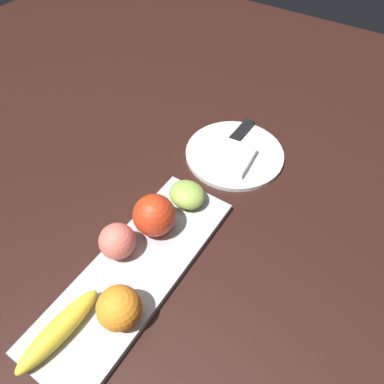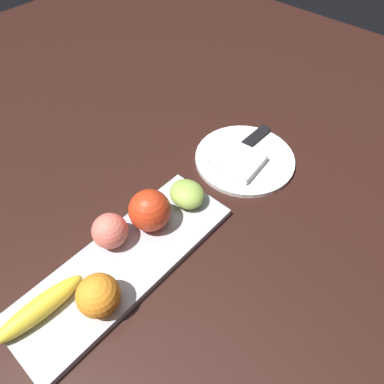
{
  "view_description": "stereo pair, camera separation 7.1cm",
  "coord_description": "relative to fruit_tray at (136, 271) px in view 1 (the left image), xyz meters",
  "views": [
    {
      "loc": [
        0.21,
        0.25,
        0.59
      ],
      "look_at": [
        -0.18,
        -0.01,
        0.05
      ],
      "focal_mm": 33.0,
      "sensor_mm": 36.0,
      "label": 1
    },
    {
      "loc": [
        0.16,
        0.3,
        0.59
      ],
      "look_at": [
        -0.18,
        -0.01,
        0.05
      ],
      "focal_mm": 33.0,
      "sensor_mm": 36.0,
      "label": 2
    }
  ],
  "objects": [
    {
      "name": "banana",
      "position": [
        0.15,
        -0.02,
        0.03
      ],
      "size": [
        0.16,
        0.04,
        0.04
      ],
      "primitive_type": "ellipsoid",
      "rotation": [
        0.0,
        0.0,
        3.09
      ],
      "color": "yellow",
      "rests_on": "fruit_tray"
    },
    {
      "name": "folded_napkin",
      "position": [
        -0.34,
        0.0,
        0.01
      ],
      "size": [
        0.11,
        0.11,
        0.02
      ],
      "primitive_type": "cube",
      "rotation": [
        0.0,
        0.0,
        0.11
      ],
      "color": "white",
      "rests_on": "dinner_plate"
    },
    {
      "name": "orange_near_apple",
      "position": [
        0.08,
        0.04,
        0.04
      ],
      "size": [
        0.07,
        0.07,
        0.07
      ],
      "primitive_type": "sphere",
      "color": "orange",
      "rests_on": "fruit_tray"
    },
    {
      "name": "apple",
      "position": [
        -0.09,
        -0.02,
        0.05
      ],
      "size": [
        0.08,
        0.08,
        0.08
      ],
      "primitive_type": "sphere",
      "color": "red",
      "rests_on": "fruit_tray"
    },
    {
      "name": "knife",
      "position": [
        -0.43,
        -0.02,
        0.01
      ],
      "size": [
        0.18,
        0.02,
        0.01
      ],
      "rotation": [
        0.0,
        0.0,
        -0.01
      ],
      "color": "silver",
      "rests_on": "dinner_plate"
    },
    {
      "name": "fruit_tray",
      "position": [
        0.0,
        0.0,
        0.0
      ],
      "size": [
        0.44,
        0.15,
        0.02
      ],
      "primitive_type": "cube",
      "color": "#B0B2BA",
      "rests_on": "ground_plane"
    },
    {
      "name": "dinner_plate",
      "position": [
        -0.37,
        0.0,
        -0.0
      ],
      "size": [
        0.23,
        0.23,
        0.01
      ],
      "primitive_type": "cylinder",
      "color": "white",
      "rests_on": "ground_plane"
    },
    {
      "name": "ground_plane",
      "position": [
        -0.01,
        0.01,
        -0.01
      ],
      "size": [
        2.4,
        2.4,
        0.0
      ],
      "primitive_type": "plane",
      "color": "black"
    },
    {
      "name": "grape_bunch",
      "position": [
        -0.18,
        -0.01,
        0.03
      ],
      "size": [
        0.07,
        0.08,
        0.05
      ],
      "primitive_type": "ellipsoid",
      "rotation": [
        0.0,
        0.0,
        1.49
      ],
      "color": "#94B84A",
      "rests_on": "fruit_tray"
    },
    {
      "name": "peach",
      "position": [
        -0.01,
        -0.05,
        0.04
      ],
      "size": [
        0.07,
        0.07,
        0.07
      ],
      "primitive_type": "sphere",
      "color": "#EB6E5D",
      "rests_on": "fruit_tray"
    }
  ]
}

